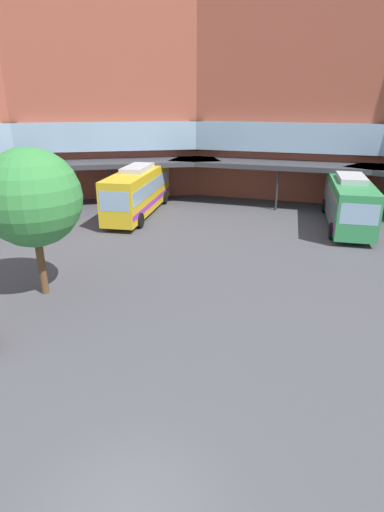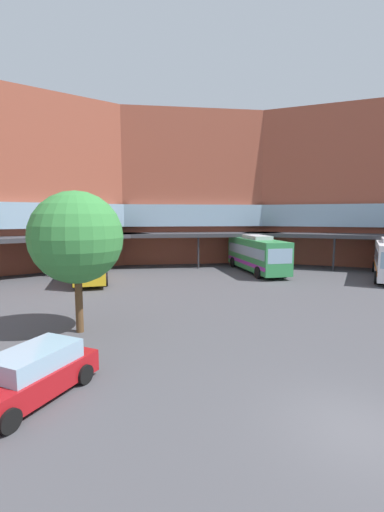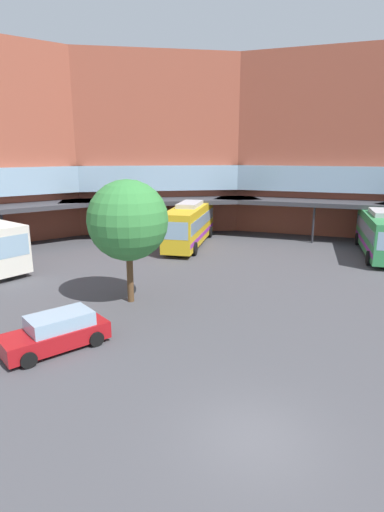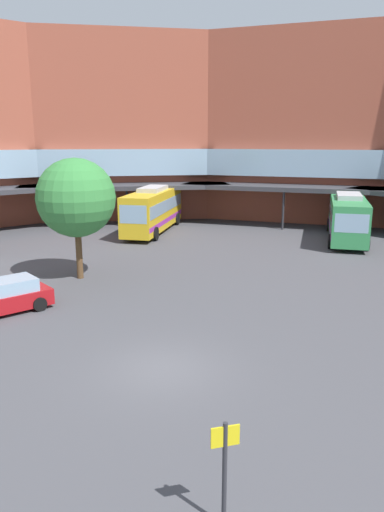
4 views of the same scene
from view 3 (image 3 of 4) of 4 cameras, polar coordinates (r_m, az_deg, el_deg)
name	(u,v)px [view 3 (image 3 of 4)]	position (r m, az deg, el deg)	size (l,w,h in m)	color
ground_plane	(253,438)	(13.38, 8.56, -23.88)	(119.86, 119.86, 0.00)	#47474C
station_building	(241,149)	(34.01, 6.81, 14.57)	(77.96, 39.14, 17.69)	#9E4C38
bus_1	(190,224)	(36.75, -0.30, 4.55)	(3.76, 11.15, 3.88)	gold
bus_3	(381,233)	(36.48, 24.94, 2.97)	(4.35, 10.72, 3.69)	#338C4C
parked_car	(57,332)	(18.71, -18.40, -10.07)	(4.39, 4.37, 1.53)	#A51419
plaza_tree	(128,221)	(22.38, -8.95, 4.91)	(4.41, 4.41, 6.85)	brown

